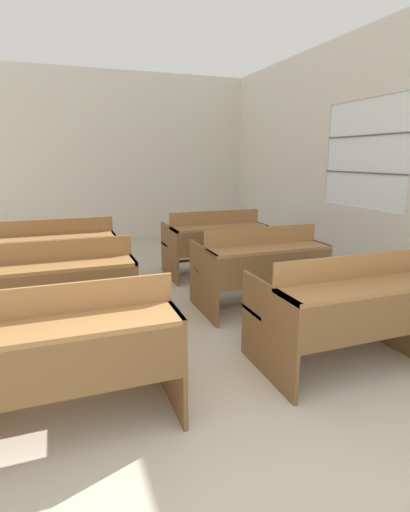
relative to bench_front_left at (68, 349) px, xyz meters
The scene contains 9 objects.
wall_back 5.75m from the bench_front_left, 82.06° to the left, with size 5.89×0.06×3.12m.
wall_right_with_window 4.38m from the bench_front_left, 29.35° to the left, with size 0.06×6.98×3.12m.
bench_front_left is the anchor object (origin of this frame).
bench_front_right 1.97m from the bench_front_left, ahead, with size 1.26×0.80×0.88m.
bench_second_left 1.31m from the bench_front_left, 90.83° to the left, with size 1.26×0.80×0.88m.
bench_second_right 2.34m from the bench_front_left, 33.67° to the left, with size 1.26×0.80×0.88m.
bench_third_left 2.61m from the bench_front_left, 90.43° to the left, with size 1.26×0.80×0.88m.
bench_third_right 3.28m from the bench_front_left, 53.32° to the left, with size 1.26×0.80×0.88m.
wastepaper_bin 4.77m from the bench_front_left, 43.88° to the left, with size 0.30×0.30×0.40m.
Camera 1 is at (-0.76, -0.87, 1.57)m, focal length 28.00 mm.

